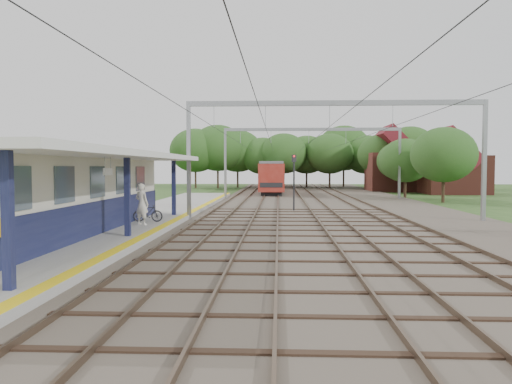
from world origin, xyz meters
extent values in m
plane|color=#2D4C1E|center=(0.00, 0.00, 0.00)|extent=(160.00, 160.00, 0.00)
cube|color=#473D33|center=(4.00, 30.00, 0.05)|extent=(18.00, 90.00, 0.10)
cube|color=gray|center=(-7.50, 14.00, 0.17)|extent=(5.00, 52.00, 0.35)
cube|color=yellow|center=(-5.25, 14.00, 0.35)|extent=(0.45, 52.00, 0.01)
cube|color=beige|center=(-8.90, 7.00, 2.05)|extent=(3.20, 18.00, 3.40)
cube|color=#13183D|center=(-7.28, 7.00, 1.05)|extent=(0.06, 18.00, 1.40)
cube|color=slate|center=(-7.27, 7.00, 2.55)|extent=(0.05, 16.00, 1.30)
cube|color=yellow|center=(-7.18, -1.00, 1.55)|extent=(0.18, 0.38, 0.50)
cube|color=#13183D|center=(-5.90, -3.00, 1.95)|extent=(0.22, 0.22, 3.20)
cube|color=#13183D|center=(-5.90, 6.00, 1.95)|extent=(0.22, 0.22, 3.20)
cube|color=#13183D|center=(-5.90, 15.00, 1.95)|extent=(0.22, 0.22, 3.20)
cube|color=silver|center=(-7.80, 6.00, 3.67)|extent=(6.40, 20.00, 0.24)
cube|color=white|center=(-6.00, 4.00, 3.00)|extent=(0.06, 0.85, 0.26)
cube|color=brown|center=(-4.22, 30.00, 0.17)|extent=(0.07, 88.00, 0.15)
cube|color=brown|center=(-2.78, 30.00, 0.17)|extent=(0.07, 88.00, 0.15)
cube|color=brown|center=(-1.22, 30.00, 0.17)|extent=(0.07, 88.00, 0.15)
cube|color=brown|center=(0.22, 30.00, 0.17)|extent=(0.07, 88.00, 0.15)
cube|color=brown|center=(2.48, 30.00, 0.17)|extent=(0.07, 88.00, 0.15)
cube|color=brown|center=(3.92, 30.00, 0.17)|extent=(0.07, 88.00, 0.15)
cube|color=brown|center=(6.08, 30.00, 0.17)|extent=(0.07, 88.00, 0.15)
cube|color=brown|center=(7.52, 30.00, 0.17)|extent=(0.07, 88.00, 0.15)
cube|color=gray|center=(-5.00, 15.00, 3.50)|extent=(0.22, 0.22, 7.00)
cube|color=gray|center=(12.00, 15.00, 3.50)|extent=(0.22, 0.22, 7.00)
cube|color=gray|center=(3.50, 15.00, 6.85)|extent=(17.00, 0.20, 0.30)
cube|color=gray|center=(-5.00, 35.00, 3.50)|extent=(0.22, 0.22, 7.00)
cube|color=gray|center=(12.00, 35.00, 3.50)|extent=(0.22, 0.22, 7.00)
cube|color=gray|center=(3.50, 35.00, 6.85)|extent=(17.00, 0.20, 0.30)
cylinder|color=black|center=(-3.50, 30.00, 5.50)|extent=(0.02, 88.00, 0.02)
cylinder|color=black|center=(-0.50, 30.00, 5.50)|extent=(0.02, 88.00, 0.02)
cylinder|color=black|center=(3.20, 30.00, 5.50)|extent=(0.02, 88.00, 0.02)
cylinder|color=black|center=(6.80, 30.00, 5.50)|extent=(0.02, 88.00, 0.02)
cylinder|color=#382619|center=(-10.00, 61.00, 1.44)|extent=(0.28, 0.28, 2.88)
ellipsoid|color=#224E1C|center=(-10.00, 61.00, 4.96)|extent=(6.72, 6.72, 5.76)
cylinder|color=#382619|center=(-4.00, 63.00, 1.26)|extent=(0.28, 0.28, 2.52)
ellipsoid|color=#224E1C|center=(-4.00, 63.00, 4.34)|extent=(5.88, 5.88, 5.04)
cylinder|color=#382619|center=(2.00, 60.00, 1.62)|extent=(0.28, 0.28, 3.24)
ellipsoid|color=#224E1C|center=(2.00, 60.00, 5.58)|extent=(7.56, 7.56, 6.48)
cylinder|color=#382619|center=(8.00, 62.00, 1.35)|extent=(0.28, 0.28, 2.70)
ellipsoid|color=#224E1C|center=(8.00, 62.00, 4.65)|extent=(6.30, 6.30, 5.40)
cylinder|color=#382619|center=(14.50, 38.00, 1.26)|extent=(0.28, 0.28, 2.52)
ellipsoid|color=#224E1C|center=(14.50, 38.00, 4.34)|extent=(5.88, 5.88, 5.04)
cylinder|color=#382619|center=(15.00, 54.00, 1.44)|extent=(0.28, 0.28, 2.88)
ellipsoid|color=#224E1C|center=(15.00, 54.00, 4.96)|extent=(6.72, 6.72, 5.76)
cube|color=brown|center=(21.00, 46.00, 2.25)|extent=(7.00, 6.00, 4.50)
cube|color=maroon|center=(21.00, 46.00, 5.40)|extent=(4.99, 6.12, 4.99)
cube|color=brown|center=(16.00, 52.00, 2.50)|extent=(8.00, 6.00, 5.00)
cube|color=maroon|center=(16.00, 52.00, 5.90)|extent=(5.52, 6.12, 5.52)
imported|color=silver|center=(-6.38, 9.85, 1.36)|extent=(0.88, 0.75, 2.03)
imported|color=black|center=(-6.45, 11.22, 0.81)|extent=(1.54, 0.44, 0.93)
cube|color=black|center=(-0.50, 46.37, 0.32)|extent=(2.21, 15.81, 0.44)
cube|color=maroon|center=(-0.50, 46.37, 2.04)|extent=(2.77, 17.18, 2.99)
cube|color=black|center=(-0.50, 46.37, 2.34)|extent=(2.81, 15.81, 0.86)
cube|color=slate|center=(-0.50, 46.37, 3.66)|extent=(2.55, 17.18, 0.28)
cube|color=black|center=(-0.50, 64.15, 0.32)|extent=(2.21, 15.81, 0.44)
cube|color=maroon|center=(-0.50, 64.15, 2.04)|extent=(2.77, 17.18, 2.99)
cube|color=black|center=(-0.50, 64.15, 2.34)|extent=(2.81, 15.81, 0.86)
cube|color=slate|center=(-0.50, 64.15, 3.66)|extent=(2.55, 17.18, 0.28)
cylinder|color=black|center=(1.35, 21.22, 1.84)|extent=(0.16, 0.16, 3.68)
cube|color=black|center=(1.35, 21.22, 3.78)|extent=(0.32, 0.27, 0.51)
sphere|color=red|center=(1.35, 21.12, 3.93)|extent=(0.13, 0.13, 0.13)
camera|label=1|loc=(0.28, -14.05, 3.17)|focal=35.00mm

